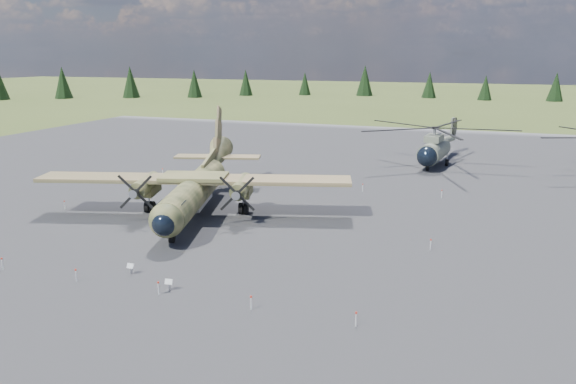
% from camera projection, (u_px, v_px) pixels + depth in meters
% --- Properties ---
extents(ground, '(500.00, 500.00, 0.00)m').
position_uv_depth(ground, '(227.00, 227.00, 46.51)').
color(ground, '#475324').
rests_on(ground, ground).
extents(apron, '(120.00, 120.00, 0.04)m').
position_uv_depth(apron, '(270.00, 199.00, 55.66)').
color(apron, '#5C5C61').
rests_on(apron, ground).
extents(transport_plane, '(27.42, 24.49, 9.14)m').
position_uv_depth(transport_plane, '(197.00, 184.00, 50.55)').
color(transport_plane, '#353D21').
rests_on(transport_plane, ground).
extents(helicopter_near, '(22.57, 24.99, 5.17)m').
position_uv_depth(helicopter_near, '(435.00, 138.00, 70.75)').
color(helicopter_near, slate).
rests_on(helicopter_near, ground).
extents(info_placard_left, '(0.49, 0.22, 0.77)m').
position_uv_depth(info_placard_left, '(131.00, 267.00, 36.51)').
color(info_placard_left, gray).
rests_on(info_placard_left, ground).
extents(info_placard_right, '(0.50, 0.26, 0.76)m').
position_uv_depth(info_placard_right, '(169.00, 283.00, 34.01)').
color(info_placard_right, gray).
rests_on(info_placard_right, ground).
extents(barrier_fence, '(33.12, 29.62, 0.85)m').
position_uv_depth(barrier_fence, '(221.00, 221.00, 46.47)').
color(barrier_fence, silver).
rests_on(barrier_fence, ground).
extents(treeline, '(313.83, 313.64, 10.98)m').
position_uv_depth(treeline, '(232.00, 180.00, 42.26)').
color(treeline, black).
rests_on(treeline, ground).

